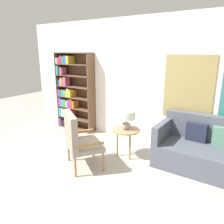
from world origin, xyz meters
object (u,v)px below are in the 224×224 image
bookshelf (71,93)px  table_lamp (126,117)px  side_table (126,132)px  armchair (77,137)px  couch (206,150)px

bookshelf → table_lamp: bearing=-18.1°
table_lamp → side_table: bearing=-70.7°
side_table → armchair: bearing=-121.0°
side_table → table_lamp: 0.30m
armchair → table_lamp: (0.49, 0.84, 0.24)m
side_table → couch: bearing=16.2°
bookshelf → couch: bookshelf is taller
bookshelf → side_table: size_ratio=3.50×
table_lamp → couch: bearing=15.4°
armchair → side_table: size_ratio=1.79×
couch → armchair: bearing=-147.0°
armchair → side_table: bearing=59.0°
bookshelf → armchair: 2.20m
bookshelf → side_table: bookshelf is taller
table_lamp → bookshelf: bearing=161.9°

